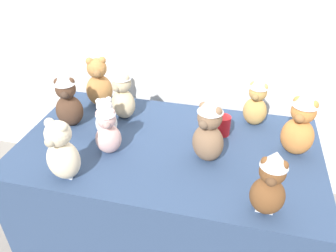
# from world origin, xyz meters

# --- Properties ---
(wall_back) EXTENTS (7.00, 0.08, 2.60)m
(wall_back) POSITION_xyz_m (0.00, 0.95, 1.30)
(wall_back) COLOR white
(wall_back) RESTS_ON ground_plane
(display_table) EXTENTS (1.56, 0.89, 0.73)m
(display_table) POSITION_xyz_m (0.00, 0.25, 0.36)
(display_table) COLOR navy
(display_table) RESTS_ON ground_plane
(teddy_bear_cream) EXTENTS (0.18, 0.16, 0.31)m
(teddy_bear_cream) POSITION_xyz_m (-0.40, -0.09, 0.87)
(teddy_bear_cream) COLOR beige
(teddy_bear_cream) RESTS_ON display_table
(teddy_bear_honey) EXTENTS (0.16, 0.14, 0.29)m
(teddy_bear_honey) POSITION_xyz_m (0.43, 0.57, 0.87)
(teddy_bear_honey) COLOR tan
(teddy_bear_honey) RESTS_ON display_table
(teddy_bear_chestnut) EXTENTS (0.15, 0.13, 0.31)m
(teddy_bear_chestnut) POSITION_xyz_m (0.49, -0.09, 0.88)
(teddy_bear_chestnut) COLOR brown
(teddy_bear_chestnut) RESTS_ON display_table
(teddy_bear_snow) EXTENTS (0.15, 0.15, 0.23)m
(teddy_bear_snow) POSITION_xyz_m (-0.35, 0.27, 0.83)
(teddy_bear_snow) COLOR white
(teddy_bear_snow) RESTS_ON display_table
(teddy_bear_ginger) EXTENTS (0.20, 0.18, 0.35)m
(teddy_bear_ginger) POSITION_xyz_m (0.63, 0.34, 0.90)
(teddy_bear_ginger) COLOR #D17F3D
(teddy_bear_ginger) RESTS_ON display_table
(teddy_bear_mocha) EXTENTS (0.20, 0.19, 0.35)m
(teddy_bear_mocha) POSITION_xyz_m (0.21, 0.19, 0.90)
(teddy_bear_mocha) COLOR #7F6047
(teddy_bear_mocha) RESTS_ON display_table
(teddy_bear_sand) EXTENTS (0.18, 0.17, 0.32)m
(teddy_bear_sand) POSITION_xyz_m (-0.32, 0.46, 0.89)
(teddy_bear_sand) COLOR #CCB78E
(teddy_bear_sand) RESTS_ON display_table
(teddy_bear_blush) EXTENTS (0.16, 0.15, 0.28)m
(teddy_bear_blush) POSITION_xyz_m (-0.27, 0.13, 0.87)
(teddy_bear_blush) COLOR beige
(teddy_bear_blush) RESTS_ON display_table
(teddy_bear_cocoa) EXTENTS (0.18, 0.17, 0.33)m
(teddy_bear_cocoa) POSITION_xyz_m (-0.58, 0.31, 0.89)
(teddy_bear_cocoa) COLOR #4C3323
(teddy_bear_cocoa) RESTS_ON display_table
(teddy_bear_caramel) EXTENTS (0.20, 0.19, 0.31)m
(teddy_bear_caramel) POSITION_xyz_m (-0.51, 0.57, 0.88)
(teddy_bear_caramel) COLOR #B27A42
(teddy_bear_caramel) RESTS_ON display_table
(party_cup_red) EXTENTS (0.08, 0.08, 0.11)m
(party_cup_red) POSITION_xyz_m (0.27, 0.42, 0.78)
(party_cup_red) COLOR red
(party_cup_red) RESTS_ON display_table
(name_card_front_left) EXTENTS (0.07, 0.01, 0.05)m
(name_card_front_left) POSITION_xyz_m (0.49, -0.11, 0.75)
(name_card_front_left) COLOR white
(name_card_front_left) RESTS_ON display_table
(name_card_front_middle) EXTENTS (0.07, 0.01, 0.05)m
(name_card_front_middle) POSITION_xyz_m (-0.40, -0.11, 0.75)
(name_card_front_middle) COLOR white
(name_card_front_middle) RESTS_ON display_table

